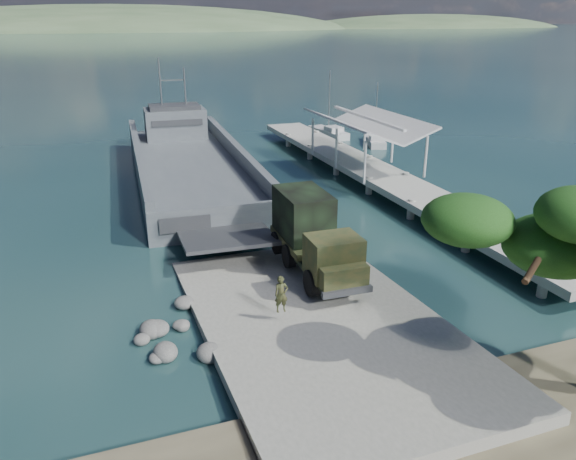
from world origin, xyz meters
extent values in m
plane|color=#1A3E40|center=(0.00, 0.00, 0.00)|extent=(1400.00, 1400.00, 0.00)
cube|color=gray|center=(0.00, -1.00, 0.25)|extent=(10.00, 18.00, 0.50)
cube|color=#9D9D93|center=(13.00, 18.00, 1.00)|extent=(4.00, 44.00, 0.50)
cube|color=#495056|center=(-0.76, 24.89, 0.43)|extent=(10.27, 29.00, 2.38)
cube|color=#495056|center=(-4.75, 25.13, 2.19)|extent=(2.30, 28.52, 1.24)
cube|color=#495056|center=(3.23, 24.65, 2.19)|extent=(2.30, 28.52, 1.24)
cube|color=#495056|center=(-1.62, 10.74, 0.95)|extent=(8.57, 0.90, 2.47)
cube|color=#495056|center=(-0.18, 34.38, 3.04)|extent=(5.93, 4.14, 2.85)
cube|color=#2E3033|center=(-0.18, 34.38, 4.66)|extent=(4.93, 3.33, 0.38)
cylinder|color=gray|center=(-1.32, 34.45, 6.85)|extent=(0.15, 0.15, 4.76)
cylinder|color=gray|center=(0.96, 34.31, 6.37)|extent=(0.15, 0.15, 3.80)
cylinder|color=black|center=(0.51, 1.16, 1.13)|extent=(0.47, 1.28, 1.27)
cylinder|color=black|center=(2.75, 1.10, 1.13)|extent=(0.47, 1.28, 1.27)
cylinder|color=black|center=(0.60, 4.47, 1.13)|extent=(0.47, 1.28, 1.27)
cylinder|color=black|center=(2.84, 4.41, 1.13)|extent=(0.47, 1.28, 1.27)
cylinder|color=black|center=(0.65, 6.42, 1.13)|extent=(0.47, 1.28, 1.27)
cylinder|color=black|center=(2.89, 6.36, 1.13)|extent=(0.47, 1.28, 1.27)
cube|color=black|center=(1.70, 3.86, 1.28)|extent=(2.34, 7.46, 0.24)
cube|color=#24331C|center=(1.63, 1.23, 2.30)|extent=(2.49, 2.01, 1.95)
cube|color=#24331C|center=(1.60, 0.06, 1.81)|extent=(2.26, 0.94, 0.97)
cube|color=#24331C|center=(1.74, 5.22, 1.62)|extent=(2.55, 4.54, 0.34)
cube|color=black|center=(1.74, 5.42, 3.03)|extent=(2.43, 3.76, 2.44)
cube|color=#2E3033|center=(1.59, -0.43, 1.23)|extent=(2.44, 0.31, 0.29)
imported|color=#24331C|center=(-1.59, -0.49, 1.33)|extent=(0.62, 0.42, 1.65)
cube|color=#B8B8B8|center=(20.41, 31.75, 0.25)|extent=(3.27, 5.66, 0.89)
cube|color=#B8B8B8|center=(20.08, 30.82, 0.84)|extent=(1.82, 1.95, 0.59)
cylinder|color=gray|center=(20.41, 31.75, 3.46)|extent=(0.10, 0.10, 5.93)
cube|color=#B8B8B8|center=(17.49, 37.32, 0.28)|extent=(2.58, 6.34, 1.01)
cube|color=#B8B8B8|center=(17.64, 36.21, 0.95)|extent=(1.79, 1.98, 0.67)
cylinder|color=gray|center=(17.49, 37.32, 3.92)|extent=(0.11, 0.11, 6.72)
ellipsoid|color=#16390F|center=(3.48, -5.65, 6.24)|extent=(3.12, 3.12, 1.78)
camera|label=1|loc=(-8.71, -20.72, 12.89)|focal=35.00mm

